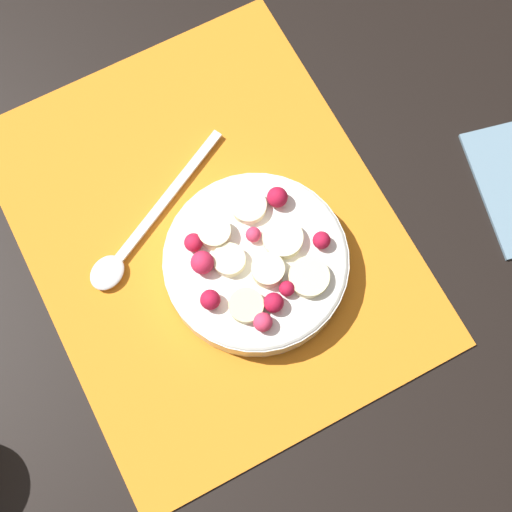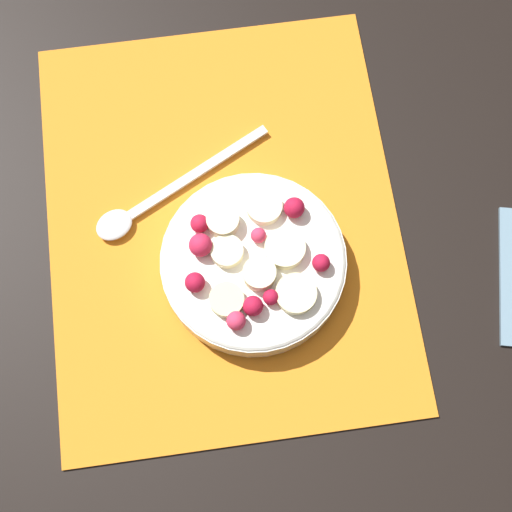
% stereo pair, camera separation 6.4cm
% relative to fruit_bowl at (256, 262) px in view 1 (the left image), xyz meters
% --- Properties ---
extents(ground_plane, '(3.00, 3.00, 0.00)m').
position_rel_fruit_bowl_xyz_m(ground_plane, '(0.05, 0.02, -0.03)').
color(ground_plane, black).
extents(placemat, '(0.42, 0.34, 0.01)m').
position_rel_fruit_bowl_xyz_m(placemat, '(0.05, 0.02, -0.02)').
color(placemat, orange).
rests_on(placemat, ground_plane).
extents(fruit_bowl, '(0.17, 0.17, 0.05)m').
position_rel_fruit_bowl_xyz_m(fruit_bowl, '(0.00, 0.00, 0.00)').
color(fruit_bowl, silver).
rests_on(fruit_bowl, placemat).
extents(spoon, '(0.11, 0.18, 0.01)m').
position_rel_fruit_bowl_xyz_m(spoon, '(0.08, 0.09, -0.02)').
color(spoon, silver).
rests_on(spoon, placemat).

